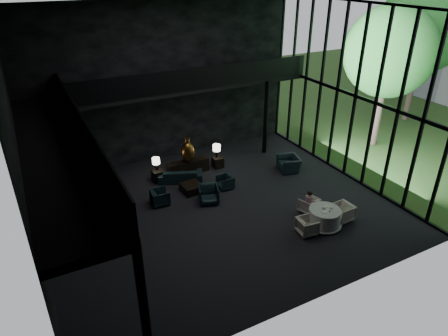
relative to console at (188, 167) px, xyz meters
name	(u,v)px	position (x,y,z in m)	size (l,w,h in m)	color
floor	(220,208)	(-0.06, -3.64, -0.34)	(14.00, 12.00, 0.02)	black
ceiling	(219,9)	(-0.06, -3.64, 7.66)	(14.00, 12.00, 0.02)	black
wall_back	(165,83)	(-0.06, 2.36, 3.66)	(14.00, 0.04, 8.00)	black
wall_front	(323,191)	(-0.06, -9.64, 3.66)	(14.00, 0.04, 8.00)	black
wall_left	(20,157)	(-7.06, -3.64, 3.66)	(0.04, 12.00, 8.00)	black
curtain_wall	(356,96)	(6.89, -3.64, 3.66)	(0.20, 12.00, 8.00)	black
mezzanine_left	(54,151)	(-6.06, -3.64, 3.66)	(2.00, 12.00, 0.25)	black
mezzanine_back	(192,86)	(0.94, 1.36, 3.66)	(12.00, 2.00, 0.25)	black
railing_left	(83,128)	(-5.06, -3.64, 4.26)	(0.06, 12.00, 1.00)	black
railing_back	(200,78)	(0.94, 0.36, 4.26)	(12.00, 0.06, 1.00)	black
column_sw	(144,306)	(-5.06, -9.34, 1.66)	(0.24, 0.24, 4.00)	black
column_nw	(69,140)	(-5.06, 2.06, 1.66)	(0.24, 0.24, 4.00)	black
column_ne	(266,118)	(4.74, 0.36, 1.66)	(0.24, 0.24, 4.00)	black
tree_near	(390,52)	(10.94, -1.64, 4.90)	(4.80, 4.80, 7.65)	#382D23
tree_far	(425,26)	(15.94, 0.36, 5.65)	(5.60, 5.60, 8.80)	#382D23
console	(188,167)	(0.00, 0.00, 0.00)	(2.13, 0.48, 0.68)	black
bronze_urn	(188,151)	(0.00, -0.07, 0.88)	(0.68, 0.68, 1.26)	olive
side_table_left	(158,176)	(-1.60, -0.09, -0.06)	(0.51, 0.51, 0.56)	black
table_lamp_left	(156,161)	(-1.60, 0.02, 0.67)	(0.37, 0.37, 0.62)	black
side_table_right	(218,162)	(1.60, -0.12, -0.06)	(0.50, 0.50, 0.55)	black
table_lamp_right	(217,148)	(1.60, -0.01, 0.69)	(0.40, 0.40, 0.67)	black
sofa	(180,173)	(-0.64, -0.57, 0.07)	(2.11, 0.62, 0.83)	black
lounge_armchair_west	(160,196)	(-2.20, -2.10, 0.04)	(0.73, 0.68, 0.75)	black
lounge_armchair_east	(225,182)	(0.94, -2.19, -0.03)	(0.60, 0.56, 0.61)	black
lounge_armchair_south	(209,193)	(-0.27, -2.95, 0.14)	(0.94, 0.88, 0.96)	black
window_armchair	(289,161)	(4.64, -2.08, 0.17)	(1.17, 0.76, 1.02)	black
coffee_table	(192,188)	(-0.58, -1.78, -0.14)	(0.88, 0.88, 0.39)	black
dining_table	(324,219)	(3.04, -6.66, -0.01)	(1.43, 1.43, 0.75)	white
dining_chair_north	(309,205)	(3.13, -5.59, 0.00)	(0.66, 0.61, 0.68)	beige
dining_chair_east	(342,212)	(3.96, -6.69, 0.05)	(0.76, 0.72, 0.79)	silver
dining_chair_west	(307,226)	(2.12, -6.76, 0.01)	(0.68, 0.64, 0.70)	beige
child	(309,198)	(2.99, -5.73, 0.43)	(0.30, 0.30, 0.65)	#DEB1CC
plate_a	(324,211)	(2.90, -6.74, 0.42)	(0.25, 0.25, 0.02)	white
plate_b	(327,206)	(3.26, -6.49, 0.42)	(0.24, 0.24, 0.02)	white
saucer	(332,208)	(3.37, -6.68, 0.42)	(0.14, 0.14, 0.01)	white
coffee_cup	(331,207)	(3.30, -6.70, 0.45)	(0.08, 0.08, 0.06)	white
cereal_bowl	(324,208)	(3.03, -6.58, 0.45)	(0.16, 0.16, 0.08)	white
cream_pot	(330,211)	(3.10, -6.85, 0.45)	(0.06, 0.06, 0.07)	#99999E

